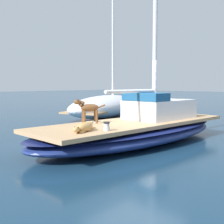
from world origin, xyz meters
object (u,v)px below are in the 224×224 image
dog_tan (84,127)px  deck_winch (107,127)px  dog_brown (88,109)px  coiled_rope (97,122)px  sailboat_main (135,132)px  moored_boat_port_side (107,106)px

dog_tan → deck_winch: 0.54m
dog_brown → coiled_rope: size_ratio=2.75×
sailboat_main → moored_boat_port_side: moored_boat_port_side is taller
dog_tan → coiled_rope: (-0.95, 1.35, -0.08)m
dog_brown → moored_boat_port_side: size_ratio=0.12×
dog_tan → deck_winch: size_ratio=4.43×
coiled_rope → sailboat_main: bearing=57.7°
sailboat_main → dog_brown: (-0.67, -1.26, 0.75)m
sailboat_main → dog_brown: dog_brown is taller
dog_brown → deck_winch: (1.30, -0.59, -0.32)m
coiled_rope → moored_boat_port_side: size_ratio=0.04×
coiled_rope → deck_winch: bearing=-35.6°
sailboat_main → dog_tan: (0.34, -2.31, 0.43)m
sailboat_main → coiled_rope: (-0.61, -0.97, 0.35)m
deck_winch → moored_boat_port_side: 9.06m
sailboat_main → deck_winch: size_ratio=35.00×
dog_tan → coiled_rope: 1.65m
sailboat_main → dog_tan: dog_tan is taller
coiled_rope → moored_boat_port_side: (-5.05, 5.63, -0.08)m
dog_tan → coiled_rope: dog_tan is taller
dog_brown → deck_winch: dog_brown is taller
dog_brown → dog_tan: size_ratio=0.96×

